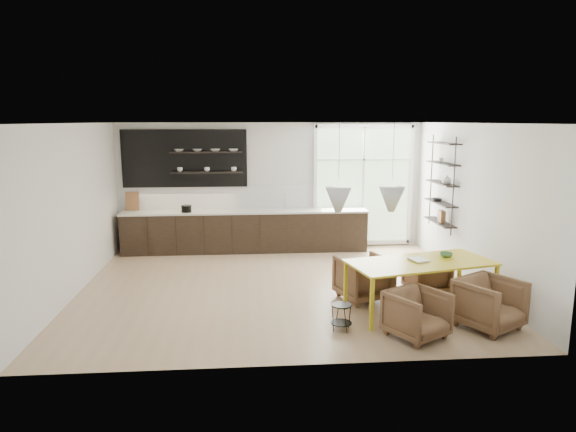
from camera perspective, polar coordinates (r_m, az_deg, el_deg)
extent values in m
cube|color=tan|center=(9.30, -0.95, -7.93)|extent=(7.00, 6.00, 0.01)
cube|color=silver|center=(11.91, -1.89, 3.36)|extent=(7.00, 0.02, 2.90)
cube|color=silver|center=(9.40, -22.79, 0.59)|extent=(0.02, 6.00, 2.90)
cube|color=silver|center=(9.80, 19.90, 1.16)|extent=(0.02, 6.00, 2.90)
cube|color=white|center=(8.82, -1.01, 10.28)|extent=(7.00, 6.00, 0.01)
cube|color=#B2D1A5|center=(12.17, 8.30, 3.41)|extent=(2.20, 0.02, 2.70)
cube|color=white|center=(12.14, 8.33, 3.39)|extent=(2.30, 0.08, 2.80)
cone|color=silver|center=(8.53, 5.61, 1.79)|extent=(0.44, 0.44, 0.42)
cone|color=silver|center=(8.74, 11.43, 1.84)|extent=(0.44, 0.44, 0.42)
cylinder|color=black|center=(8.45, 5.71, 7.19)|extent=(0.01, 0.01, 0.89)
cylinder|color=black|center=(8.65, 11.63, 7.11)|extent=(0.01, 0.01, 0.89)
cube|color=black|center=(11.73, -4.71, -1.74)|extent=(5.50, 0.65, 0.90)
cube|color=beige|center=(11.64, -4.75, 0.52)|extent=(5.54, 0.69, 0.04)
cube|color=silver|center=(11.91, -4.76, 2.12)|extent=(5.50, 0.02, 0.55)
cube|color=black|center=(11.87, -11.40, 6.29)|extent=(2.80, 0.06, 1.30)
cube|color=black|center=(11.68, -9.05, 7.03)|extent=(1.60, 0.28, 0.03)
cube|color=black|center=(11.71, -8.99, 4.83)|extent=(1.60, 0.28, 0.03)
cube|color=#966741|center=(12.12, -16.91, 1.60)|extent=(0.30, 0.10, 0.42)
cylinder|color=silver|center=(11.74, -0.36, 1.63)|extent=(0.02, 0.02, 0.40)
imported|color=white|center=(11.73, -12.00, 7.15)|extent=(0.22, 0.22, 0.05)
imported|color=white|center=(11.69, -10.04, 7.21)|extent=(0.22, 0.22, 0.05)
imported|color=white|center=(11.66, -8.07, 7.26)|extent=(0.22, 0.22, 0.05)
imported|color=white|center=(11.64, -6.09, 7.30)|extent=(0.22, 0.22, 0.05)
imported|color=white|center=(11.77, -11.92, 5.07)|extent=(0.12, 0.12, 0.10)
imported|color=white|center=(11.71, -9.00, 5.14)|extent=(0.12, 0.12, 0.10)
imported|color=white|center=(11.67, -6.05, 5.20)|extent=(0.12, 0.12, 0.10)
cylinder|color=black|center=(11.59, -11.23, 0.75)|extent=(0.22, 0.22, 0.14)
cube|color=black|center=(10.26, 17.90, 3.09)|extent=(0.02, 0.02, 1.90)
cube|color=black|center=(11.37, 15.62, 3.90)|extent=(0.02, 0.02, 1.90)
cube|color=black|center=(10.93, 16.48, -0.65)|extent=(0.26, 1.20, 0.02)
cube|color=black|center=(10.86, 16.59, 1.42)|extent=(0.26, 1.20, 0.02)
cube|color=black|center=(10.81, 16.70, 3.51)|extent=(0.26, 1.20, 0.02)
cube|color=black|center=(10.77, 16.82, 5.62)|extent=(0.26, 1.20, 0.03)
cube|color=black|center=(10.75, 16.93, 7.75)|extent=(0.26, 1.20, 0.03)
imported|color=white|center=(10.57, 17.22, 3.92)|extent=(0.18, 0.18, 0.19)
imported|color=#333338|center=(11.04, 16.23, 1.79)|extent=(0.22, 0.22, 0.05)
imported|color=white|center=(10.86, 16.64, 5.98)|extent=(0.10, 0.10, 0.09)
cube|color=#966741|center=(10.82, 16.71, -0.06)|extent=(0.10, 0.18, 0.24)
cube|color=gold|center=(8.19, 14.55, -5.03)|extent=(2.38, 1.48, 0.03)
cube|color=gold|center=(7.43, 9.29, -9.70)|extent=(0.06, 0.06, 0.77)
cube|color=gold|center=(8.19, 6.40, -7.69)|extent=(0.06, 0.06, 0.77)
cube|color=gold|center=(8.57, 22.07, -7.59)|extent=(0.06, 0.06, 0.77)
cube|color=gold|center=(9.24, 18.50, -6.07)|extent=(0.06, 0.06, 0.77)
imported|color=brown|center=(8.69, 8.38, -6.81)|extent=(1.00, 1.01, 0.73)
imported|color=brown|center=(9.25, 15.16, -6.38)|extent=(0.73, 0.75, 0.61)
imported|color=brown|center=(7.37, 14.14, -10.54)|extent=(0.98, 0.99, 0.66)
imported|color=brown|center=(7.97, 21.48, -9.06)|extent=(1.08, 1.09, 0.73)
cylinder|color=black|center=(7.41, 5.98, -9.82)|extent=(0.28, 0.28, 0.02)
cylinder|color=black|center=(7.50, 5.94, -11.72)|extent=(0.30, 0.30, 0.01)
cylinder|color=black|center=(7.53, 6.87, -11.00)|extent=(0.01, 0.01, 0.37)
cylinder|color=black|center=(7.58, 5.50, -10.82)|extent=(0.01, 0.01, 0.37)
cylinder|color=black|center=(7.42, 5.02, -11.31)|extent=(0.01, 0.01, 0.37)
cylinder|color=black|center=(7.36, 6.42, -11.50)|extent=(0.01, 0.01, 0.37)
imported|color=white|center=(8.15, 13.64, -4.83)|extent=(0.31, 0.36, 0.03)
imported|color=#45744D|center=(8.57, 17.16, -4.14)|extent=(0.27, 0.27, 0.06)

